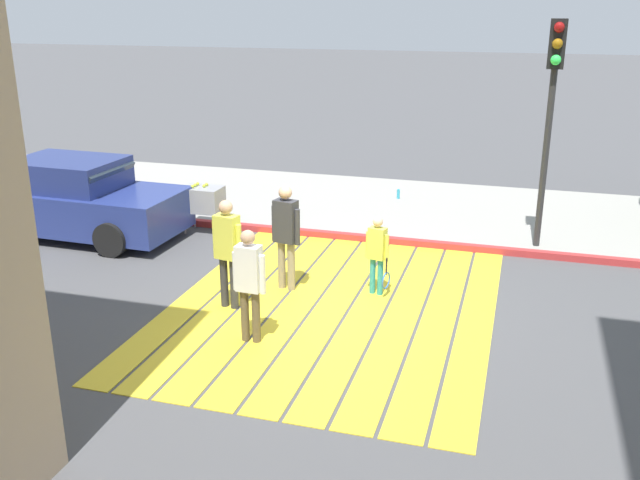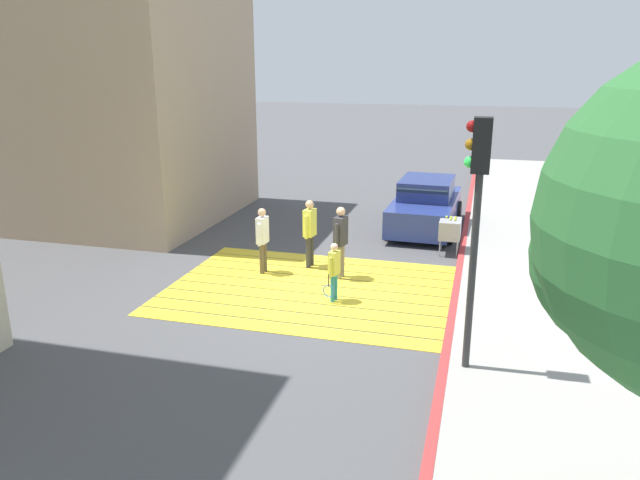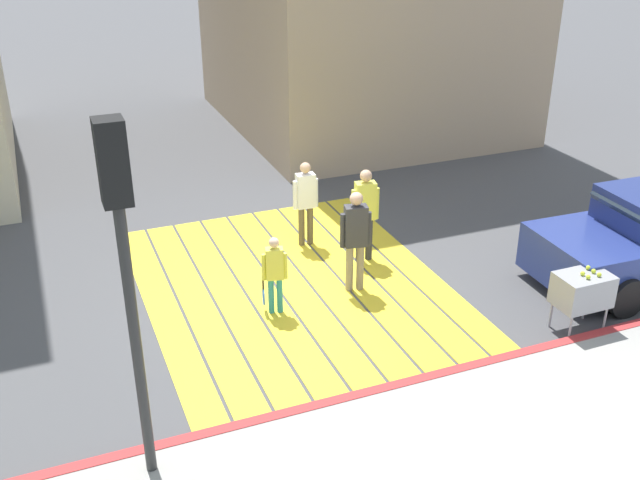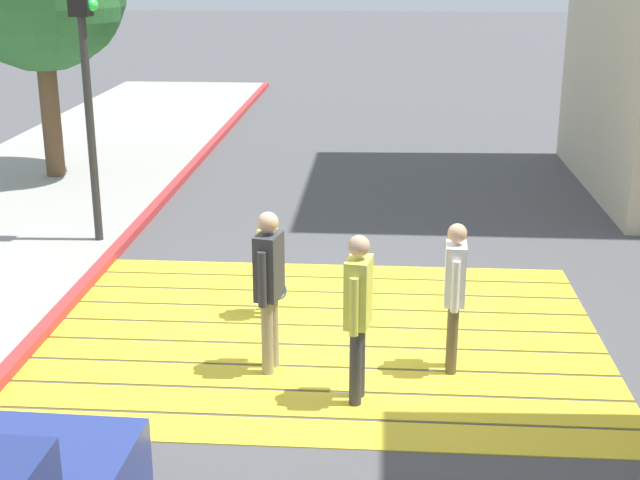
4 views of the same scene
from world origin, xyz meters
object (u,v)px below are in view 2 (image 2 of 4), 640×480
Objects in this scene: car_parked_near_curb at (425,206)px; pedestrian_adult_trailing at (263,236)px; pedestrian_adult_lead at (341,237)px; tennis_ball_cart at (450,229)px; water_bottle at (600,306)px; pedestrian_child_with_racket at (334,269)px; traffic_light_corner at (477,196)px; pedestrian_adult_side at (310,228)px.

pedestrian_adult_trailing is (3.42, 5.11, 0.22)m from car_parked_near_curb.
pedestrian_adult_trailing is at bearing 3.99° from pedestrian_adult_lead.
water_bottle is (-3.26, 3.46, -0.47)m from tennis_ball_cart.
pedestrian_child_with_racket is at bearing 97.83° from pedestrian_adult_lead.
pedestrian_child_with_racket is (2.88, -2.48, -2.29)m from traffic_light_corner.
tennis_ball_cart is 3.92m from pedestrian_adult_side.
traffic_light_corner is 3.22× the size of pedestrian_child_with_racket.
water_bottle is at bearing 133.35° from tennis_ball_cart.
tennis_ball_cart is (-0.90, 2.35, -0.04)m from car_parked_near_curb.
pedestrian_adult_lead reaches higher than pedestrian_child_with_racket.
traffic_light_corner is 4.44m from pedestrian_child_with_racket.
pedestrian_adult_side is 1.31× the size of pedestrian_child_with_racket.
water_bottle is 5.52m from pedestrian_child_with_racket.
pedestrian_adult_side is 2.39m from pedestrian_child_with_racket.
traffic_light_corner reaches higher than pedestrian_adult_lead.
pedestrian_child_with_racket is at bearing 147.78° from pedestrian_adult_trailing.
car_parked_near_curb is at bearing -106.78° from pedestrian_adult_lead.
pedestrian_adult_side reaches higher than pedestrian_child_with_racket.
traffic_light_corner reaches higher than pedestrian_child_with_racket.
water_bottle is (-2.59, -3.12, -2.81)m from traffic_light_corner.
traffic_light_corner is 4.17× the size of tennis_ball_cart.
pedestrian_adult_lead reaches higher than pedestrian_adult_trailing.
tennis_ball_cart is (0.68, -6.58, -2.34)m from traffic_light_corner.
water_bottle is (-4.16, 5.81, -0.50)m from car_parked_near_curb.
water_bottle is 0.12× the size of pedestrian_adult_lead.
traffic_light_corner reaches higher than pedestrian_adult_side.
car_parked_near_curb is 7.16m from water_bottle.
traffic_light_corner is 4.93m from water_bottle.
car_parked_near_curb is at bearing -101.38° from pedestrian_child_with_racket.
car_parked_near_curb is 6.15m from pedestrian_adult_trailing.
tennis_ball_cart is at bearing -46.65° from water_bottle.
water_bottle is 7.65m from pedestrian_adult_trailing.
traffic_light_corner reaches higher than tennis_ball_cart.
pedestrian_adult_side is (0.94, -0.61, -0.02)m from pedestrian_adult_lead.
pedestrian_adult_trailing is at bearing -5.22° from water_bottle.
traffic_light_corner is 5.40m from pedestrian_adult_lead.
pedestrian_adult_trailing reaches higher than tennis_ball_cart.
pedestrian_adult_lead reaches higher than water_bottle.
car_parked_near_curb is 2.66× the size of pedestrian_adult_trailing.
pedestrian_adult_trailing is 0.95× the size of pedestrian_adult_side.
pedestrian_adult_trailing is 1.23m from pedestrian_adult_side.
pedestrian_adult_trailing is (5.00, -3.82, -2.08)m from traffic_light_corner.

